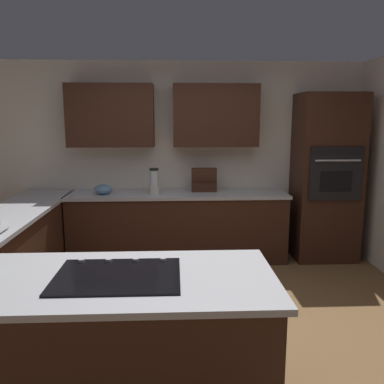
{
  "coord_description": "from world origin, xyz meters",
  "views": [
    {
      "loc": [
        0.14,
        3.36,
        1.85
      ],
      "look_at": [
        -0.06,
        -1.06,
        1.03
      ],
      "focal_mm": 37.18,
      "sensor_mm": 36.0,
      "label": 1
    }
  ],
  "objects_px": {
    "blender": "(154,183)",
    "mixing_bowl": "(103,189)",
    "cooktop": "(118,275)",
    "spice_rack": "(204,180)",
    "wall_oven": "(326,178)"
  },
  "relations": [
    {
      "from": "blender",
      "to": "spice_rack",
      "type": "xyz_separation_m",
      "value": [
        -0.65,
        -0.12,
        0.02
      ]
    },
    {
      "from": "blender",
      "to": "spice_rack",
      "type": "distance_m",
      "value": 0.66
    },
    {
      "from": "wall_oven",
      "to": "blender",
      "type": "bearing_deg",
      "value": 0.86
    },
    {
      "from": "spice_rack",
      "to": "mixing_bowl",
      "type": "bearing_deg",
      "value": 5.18
    },
    {
      "from": "cooktop",
      "to": "mixing_bowl",
      "type": "relative_size",
      "value": 3.33
    },
    {
      "from": "mixing_bowl",
      "to": "spice_rack",
      "type": "height_order",
      "value": "spice_rack"
    },
    {
      "from": "blender",
      "to": "cooktop",
      "type": "bearing_deg",
      "value": 88.08
    },
    {
      "from": "cooktop",
      "to": "mixing_bowl",
      "type": "bearing_deg",
      "value": -78.42
    },
    {
      "from": "spice_rack",
      "to": "cooktop",
      "type": "bearing_deg",
      "value": 75.4
    },
    {
      "from": "cooktop",
      "to": "blender",
      "type": "bearing_deg",
      "value": -91.92
    },
    {
      "from": "blender",
      "to": "mixing_bowl",
      "type": "bearing_deg",
      "value": -0.0
    },
    {
      "from": "wall_oven",
      "to": "spice_rack",
      "type": "distance_m",
      "value": 1.6
    },
    {
      "from": "wall_oven",
      "to": "cooktop",
      "type": "distance_m",
      "value": 3.62
    },
    {
      "from": "wall_oven",
      "to": "spice_rack",
      "type": "relative_size",
      "value": 6.62
    },
    {
      "from": "mixing_bowl",
      "to": "spice_rack",
      "type": "xyz_separation_m",
      "value": [
        -1.3,
        -0.12,
        0.09
      ]
    }
  ]
}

